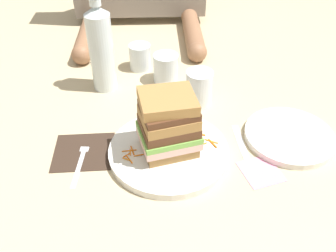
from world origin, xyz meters
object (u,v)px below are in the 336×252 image
Objects in this scene: fork at (81,157)px; side_plate at (289,136)px; sandwich at (168,125)px; empty_tumbler_0 at (166,68)px; napkin_pink at (261,171)px; knife at (245,155)px; juice_glass at (199,89)px; empty_tumbler_1 at (140,57)px; napkin_dark at (84,151)px; main_plate at (169,151)px; water_bottle at (101,48)px.

side_plate is at bearing 5.61° from fork.
sandwich is 0.31m from empty_tumbler_0.
side_plate reaches higher than fork.
sandwich is 0.30m from side_plate.
napkin_pink is at bearing -131.57° from side_plate.
napkin_pink is at bearing -63.10° from empty_tumbler_0.
juice_glass reaches higher than knife.
juice_glass is 1.22× the size of empty_tumbler_1.
napkin_dark is at bearing -177.01° from side_plate.
knife is at bearing 113.72° from napkin_pink.
main_plate is 0.98× the size of water_bottle.
fork reaches higher than knife.
fork is (-0.19, -0.01, -0.08)m from sandwich.
water_bottle is at bearing 138.89° from knife.
empty_tumbler_1 is 0.50m from side_plate.
juice_glass is at bearing -50.08° from empty_tumbler_1.
napkin_dark is at bearing 175.72° from knife.
sandwich is 1.76× the size of empty_tumbler_0.
main_plate is 1.87× the size of sandwich.
side_plate is at bearing 2.99° from napkin_dark.
fork is 0.61× the size of water_bottle.
juice_glass reaches higher than fork.
main_plate is 0.20m from fork.
water_bottle reaches higher than sandwich.
empty_tumbler_0 reaches higher than fork.
empty_tumbler_0 is at bearing 88.90° from main_plate.
main_plate is 3.53× the size of empty_tumbler_1.
sandwich reaches higher than knife.
empty_tumbler_0 reaches higher than side_plate.
side_plate is (0.48, 0.05, 0.00)m from fork.
napkin_dark is 0.67× the size of knife.
knife is at bearing -4.03° from main_plate.
napkin_dark is at bearing 175.69° from sandwich.
knife is 0.37m from empty_tumbler_0.
napkin_dark is (-0.19, 0.01, -0.08)m from sandwich.
water_bottle reaches higher than napkin_pink.
main_plate is 1.62× the size of fork.
main_plate is 0.31m from empty_tumbler_0.
juice_glass reaches higher than napkin_pink.
juice_glass is at bearing 112.00° from knife.
napkin_dark is at bearing 168.56° from napkin_pink.
napkin_pink is (0.36, -0.35, -0.12)m from water_bottle.
napkin_dark is 0.64× the size of side_plate.
sandwich is 0.22m from napkin_pink.
sandwich reaches higher than empty_tumbler_1.
empty_tumbler_1 reaches higher than fork.
main_plate is 0.21m from napkin_pink.
empty_tumbler_0 is 0.11m from empty_tumbler_1.
fork is at bearing -144.19° from juice_glass.
juice_glass is at bearing 65.71° from sandwich.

